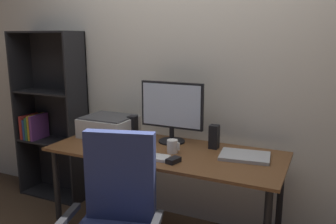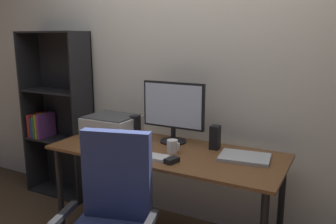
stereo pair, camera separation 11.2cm
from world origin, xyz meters
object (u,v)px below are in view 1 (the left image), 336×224
Objects in this scene: speaker_right at (214,137)px; bookshelf at (51,118)px; speaker_left at (133,127)px; monitor at (172,109)px; coffee_mug at (172,146)px; printer at (109,126)px; mouse at (173,160)px; laptop at (245,156)px; desk at (165,161)px; keyboard at (148,156)px.

bookshelf reaches higher than speaker_right.
bookshelf reaches higher than speaker_left.
speaker_left is at bearing -178.65° from monitor.
printer reaches higher than coffee_mug.
printer is at bearing 169.46° from mouse.
speaker_left is at bearing 166.44° from laptop.
printer is at bearing 165.67° from coffee_mug.
bookshelf reaches higher than desk.
speaker_left is (-0.34, -0.01, -0.17)m from monitor.
coffee_mug is at bearing -14.00° from bookshelf.
laptop is (0.39, 0.29, -0.01)m from mouse.
laptop is at bearing -2.77° from printer.
speaker_left is at bearing 180.00° from speaker_right.
monitor is 0.56m from printer.
laptop is 1.88× the size of speaker_left.
bookshelf is at bearing 171.65° from speaker_left.
monitor is at bearing 178.65° from speaker_right.
monitor reaches higher than desk.
printer is at bearing -176.69° from speaker_right.
desk is at bearing -13.47° from printer.
speaker_right is at bearing 84.72° from mouse.
keyboard is at bearing -47.78° from speaker_left.
coffee_mug is 0.54× the size of speaker_right.
desk is 1.05× the size of bookshelf.
monitor is 0.64m from laptop.
desk is 17.99× the size of coffee_mug.
speaker_right is 0.43× the size of printer.
laptop is 1.93m from bookshelf.
bookshelf reaches higher than keyboard.
keyboard is (-0.04, -0.18, 0.09)m from desk.
laptop is 0.80× the size of printer.
keyboard is 0.51m from speaker_right.
coffee_mug is at bearing -21.10° from desk.
monitor is 0.33m from coffee_mug.
laptop is (0.54, 0.08, 0.10)m from desk.
desk is 9.69× the size of speaker_right.
speaker_left is at bearing 14.61° from printer.
printer is (-0.53, -0.06, -0.18)m from monitor.
keyboard is 0.91× the size of laptop.
monitor is 5.38× the size of coffee_mug.
desk is at bearing -26.36° from speaker_left.
printer reaches higher than laptop.
monitor is 1.23× the size of printer.
speaker_right is 0.87m from printer.
keyboard is 1.71× the size of speaker_right.
coffee_mug is at bearing -14.33° from printer.
desk is 9.69× the size of speaker_left.
keyboard is at bearing -21.24° from bookshelf.
coffee_mug is 0.29× the size of laptop.
bookshelf reaches higher than coffee_mug.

